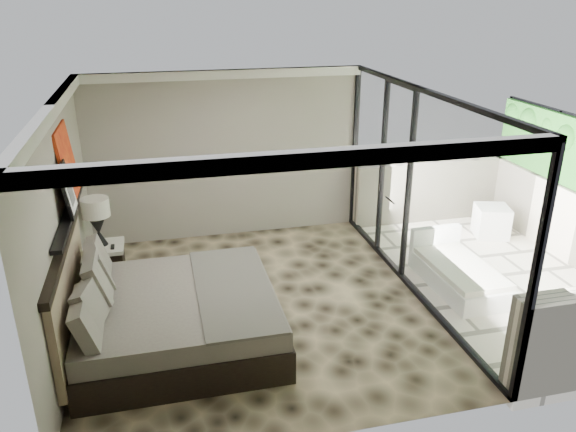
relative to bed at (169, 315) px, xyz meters
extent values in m
plane|color=black|center=(1.13, 0.60, -0.38)|extent=(5.00, 5.00, 0.00)
cube|color=silver|center=(1.13, 0.60, 2.41)|extent=(4.50, 5.00, 0.02)
cube|color=gray|center=(1.13, 3.09, 1.02)|extent=(4.50, 0.02, 2.80)
cube|color=gray|center=(-1.11, 0.60, 1.02)|extent=(0.02, 5.00, 2.80)
cube|color=white|center=(3.38, 0.60, 1.02)|extent=(0.08, 5.00, 2.80)
cube|color=beige|center=(4.88, 0.60, -0.44)|extent=(3.00, 5.00, 0.12)
cube|color=black|center=(-1.05, 0.70, 1.12)|extent=(0.12, 2.20, 0.05)
cube|color=black|center=(0.12, 0.00, -0.18)|extent=(2.30, 2.19, 0.40)
cube|color=#625A52|center=(0.12, 0.00, 0.13)|extent=(2.24, 2.13, 0.24)
cube|color=#48463E|center=(0.77, 0.00, 0.26)|extent=(0.88, 2.17, 0.03)
cube|color=#807151|center=(-1.07, 0.00, 0.39)|extent=(0.08, 2.29, 1.10)
cube|color=black|center=(-0.84, 1.91, -0.11)|extent=(0.58, 0.58, 0.55)
cone|color=black|center=(-0.89, 1.95, 0.24)|extent=(0.22, 0.22, 0.20)
cone|color=black|center=(-0.89, 1.95, 0.44)|extent=(0.22, 0.22, 0.20)
cylinder|color=beige|center=(-0.89, 1.95, 0.72)|extent=(0.39, 0.39, 0.27)
cube|color=red|center=(-1.06, 1.23, 1.59)|extent=(0.13, 0.90, 0.90)
cube|color=black|center=(-1.01, 0.62, 1.44)|extent=(0.11, 0.50, 0.60)
cube|color=silver|center=(5.51, 1.96, -0.12)|extent=(0.66, 0.66, 0.53)
cube|color=white|center=(4.06, 0.44, -0.24)|extent=(0.83, 1.60, 0.28)
cube|color=beige|center=(4.06, 0.44, -0.06)|extent=(0.79, 1.50, 0.08)
cube|color=white|center=(4.04, 1.18, 0.07)|extent=(0.80, 0.14, 0.35)
camera|label=1|loc=(0.03, -5.87, 3.56)|focal=35.00mm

